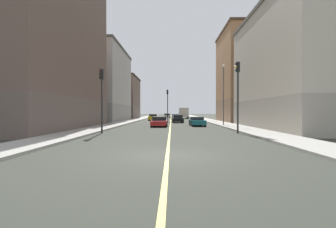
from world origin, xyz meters
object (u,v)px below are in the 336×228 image
object	(u,v)px
car_red	(159,122)
car_teal	(197,121)
box_truck	(184,113)
traffic_light_right_near	(102,92)
traffic_light_median_far	(168,101)
car_black	(178,119)
car_yellow	(153,117)
car_silver	(167,116)
car_blue	(175,117)
traffic_light_left_near	(238,87)
building_right_midblock	(102,85)
building_right_distant	(122,98)
street_lamp_left_near	(224,89)
building_left_mid	(245,76)
building_right_corner	(43,41)
building_left_near	(295,68)

from	to	relation	value
car_red	car_teal	xyz separation A→B (m)	(5.01, 1.93, -0.03)
car_teal	box_truck	distance (m)	37.37
traffic_light_right_near	traffic_light_median_far	bearing A→B (deg)	79.37
traffic_light_right_near	car_black	distance (m)	24.11
car_yellow	car_silver	distance (m)	22.35
traffic_light_median_far	car_blue	distance (m)	10.32
car_red	car_blue	world-z (taller)	car_blue
traffic_light_median_far	car_red	world-z (taller)	traffic_light_median_far
traffic_light_left_near	car_blue	world-z (taller)	traffic_light_left_near
building_right_midblock	traffic_light_right_near	world-z (taller)	building_right_midblock
building_right_distant	car_yellow	distance (m)	20.70
street_lamp_left_near	car_silver	xyz separation A→B (m)	(-8.22, 43.71, -4.29)
car_red	building_left_mid	bearing A→B (deg)	45.52
traffic_light_left_near	car_teal	bearing A→B (deg)	101.30
building_right_midblock	street_lamp_left_near	size ratio (longest dim) A/B	2.53
building_right_midblock	car_yellow	size ratio (longest dim) A/B	4.60
traffic_light_right_near	car_teal	xyz separation A→B (m)	(9.69, 12.16, -3.12)
building_right_corner	traffic_light_left_near	distance (m)	21.26
car_red	building_right_corner	bearing A→B (deg)	-157.53
building_right_distant	box_truck	bearing A→B (deg)	-3.24
building_left_near	car_silver	bearing A→B (deg)	106.93
building_left_near	car_yellow	distance (m)	32.89
car_teal	building_left_mid	bearing A→B (deg)	53.02
traffic_light_left_near	building_right_distant	bearing A→B (deg)	111.49
street_lamp_left_near	car_red	distance (m)	9.59
car_blue	building_right_distant	bearing A→B (deg)	141.23
traffic_light_right_near	box_truck	xyz separation A→B (m)	(9.54, 49.52, -2.17)
street_lamp_left_near	car_yellow	bearing A→B (deg)	116.80
traffic_light_left_near	traffic_light_right_near	bearing A→B (deg)	180.00
building_right_distant	building_left_near	bearing A→B (deg)	-58.06
traffic_light_right_near	building_left_near	bearing A→B (deg)	16.98
car_teal	building_right_distant	bearing A→B (deg)	114.48
building_right_midblock	car_yellow	xyz separation A→B (m)	(10.03, 3.39, -6.63)
building_left_mid	building_right_corner	world-z (taller)	building_right_corner
street_lamp_left_near	box_truck	bearing A→B (deg)	95.42
building_right_distant	car_black	world-z (taller)	building_right_distant
traffic_light_left_near	box_truck	size ratio (longest dim) A/B	0.90
building_right_corner	car_silver	distance (m)	52.60
building_right_distant	car_blue	bearing A→B (deg)	-38.77
building_right_distant	car_teal	xyz separation A→B (m)	(17.46, -38.34, -5.23)
building_right_midblock	traffic_light_median_far	bearing A→B (deg)	-3.52
building_left_near	building_right_midblock	world-z (taller)	building_right_midblock
car_black	car_yellow	distance (m)	11.53
building_left_mid	traffic_light_right_near	xyz separation A→B (m)	(-19.92, -25.75, -4.73)
car_silver	car_red	xyz separation A→B (m)	(-0.24, -45.11, -0.02)
building_right_midblock	box_truck	xyz separation A→B (m)	(17.31, 19.77, -5.74)
traffic_light_left_near	box_truck	xyz separation A→B (m)	(-2.58, 49.52, -2.52)
street_lamp_left_near	car_silver	size ratio (longest dim) A/B	1.75
traffic_light_right_near	street_lamp_left_near	size ratio (longest dim) A/B	0.71
traffic_light_right_near	car_red	world-z (taller)	traffic_light_right_near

